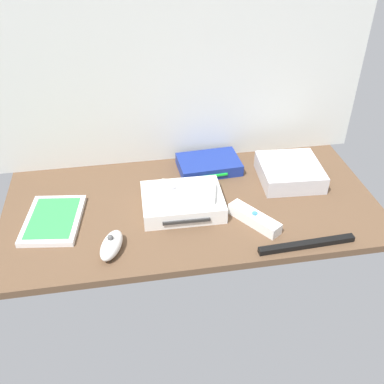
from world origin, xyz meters
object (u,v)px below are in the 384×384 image
(remote_nunchuk, at_px, (111,245))
(sensor_bar, at_px, (307,244))
(game_case, at_px, (53,220))
(network_router, at_px, (209,164))
(game_console, at_px, (182,202))
(mini_computer, at_px, (290,172))
(remote_wand, at_px, (254,219))
(remote_classic_pad, at_px, (187,192))

(remote_nunchuk, height_order, sensor_bar, remote_nunchuk)
(game_case, height_order, sensor_bar, game_case)
(remote_nunchuk, xyz_separation_m, sensor_bar, (0.46, -0.06, -0.01))
(network_router, bearing_deg, sensor_bar, -69.41)
(game_console, bearing_deg, mini_computer, 15.76)
(sensor_bar, bearing_deg, remote_wand, 131.27)
(game_case, distance_m, remote_classic_pad, 0.35)
(mini_computer, xyz_separation_m, remote_nunchuk, (-0.51, -0.22, -0.01))
(network_router, height_order, remote_nunchuk, remote_nunchuk)
(mini_computer, bearing_deg, game_console, -165.43)
(game_case, distance_m, network_router, 0.47)
(remote_wand, distance_m, remote_nunchuk, 0.36)
(remote_wand, bearing_deg, network_router, 69.20)
(remote_wand, distance_m, sensor_bar, 0.15)
(mini_computer, distance_m, remote_nunchuk, 0.56)
(remote_wand, relative_size, sensor_bar, 0.59)
(network_router, distance_m, remote_nunchuk, 0.43)
(game_case, height_order, network_router, network_router)
(game_console, distance_m, remote_wand, 0.19)
(network_router, height_order, remote_classic_pad, remote_classic_pad)
(network_router, distance_m, remote_classic_pad, 0.20)
(mini_computer, distance_m, remote_wand, 0.23)
(game_case, height_order, remote_nunchuk, remote_nunchuk)
(sensor_bar, bearing_deg, mini_computer, 76.37)
(network_router, relative_size, remote_nunchuk, 1.71)
(remote_wand, xyz_separation_m, remote_classic_pad, (-0.16, 0.09, 0.04))
(game_console, height_order, remote_classic_pad, remote_classic_pad)
(game_console, distance_m, sensor_bar, 0.33)
(mini_computer, xyz_separation_m, network_router, (-0.22, 0.09, -0.01))
(game_console, height_order, sensor_bar, game_console)
(game_console, height_order, game_case, game_console)
(game_case, height_order, remote_wand, remote_wand)
(mini_computer, relative_size, game_case, 0.87)
(remote_wand, height_order, sensor_bar, remote_wand)
(mini_computer, height_order, game_case, mini_computer)
(mini_computer, relative_size, remote_nunchuk, 1.66)
(game_case, xyz_separation_m, network_router, (0.44, 0.18, 0.01))
(game_case, xyz_separation_m, sensor_bar, (0.60, -0.19, -0.00))
(remote_nunchuk, bearing_deg, sensor_bar, 12.66)
(mini_computer, bearing_deg, remote_nunchuk, -156.76)
(remote_nunchuk, relative_size, remote_classic_pad, 0.69)
(remote_classic_pad, bearing_deg, remote_wand, -16.56)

